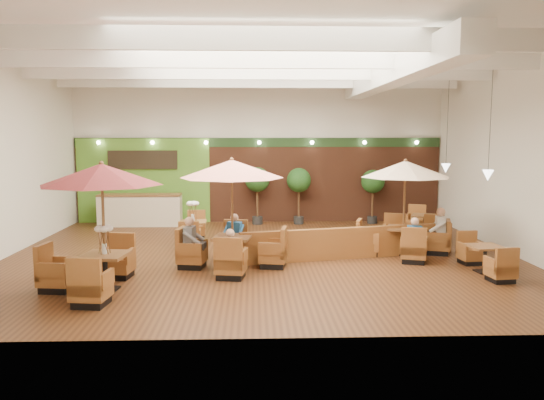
{
  "coord_description": "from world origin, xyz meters",
  "views": [
    {
      "loc": [
        -0.22,
        -14.37,
        3.33
      ],
      "look_at": [
        0.3,
        0.5,
        1.5
      ],
      "focal_mm": 35.0,
      "sensor_mm": 36.0,
      "label": 1
    }
  ],
  "objects_px": {
    "topiary_0": "(257,182)",
    "diner_4": "(438,227)",
    "topiary_2": "(373,184)",
    "diner_1": "(234,231)",
    "table_1": "(232,194)",
    "table_5": "(425,226)",
    "table_0": "(99,199)",
    "table_3": "(193,228)",
    "service_counter": "(140,210)",
    "booth_divider": "(350,243)",
    "table_4": "(485,259)",
    "diner_2": "(192,238)",
    "topiary_1": "(299,182)",
    "diner_3": "(414,235)",
    "table_2": "(405,190)",
    "diner_0": "(231,248)"
  },
  "relations": [
    {
      "from": "table_0",
      "to": "topiary_1",
      "type": "relative_size",
      "value": 1.32
    },
    {
      "from": "service_counter",
      "to": "diner_4",
      "type": "distance_m",
      "value": 10.61
    },
    {
      "from": "table_1",
      "to": "table_5",
      "type": "bearing_deg",
      "value": 41.51
    },
    {
      "from": "topiary_2",
      "to": "diner_1",
      "type": "height_order",
      "value": "topiary_2"
    },
    {
      "from": "topiary_0",
      "to": "topiary_1",
      "type": "xyz_separation_m",
      "value": [
        1.55,
        0.0,
        -0.03
      ]
    },
    {
      "from": "diner_0",
      "to": "diner_1",
      "type": "relative_size",
      "value": 0.95
    },
    {
      "from": "table_3",
      "to": "diner_0",
      "type": "bearing_deg",
      "value": -74.09
    },
    {
      "from": "table_1",
      "to": "table_2",
      "type": "relative_size",
      "value": 1.01
    },
    {
      "from": "diner_1",
      "to": "table_3",
      "type": "bearing_deg",
      "value": -37.49
    },
    {
      "from": "topiary_1",
      "to": "table_2",
      "type": "bearing_deg",
      "value": -64.53
    },
    {
      "from": "service_counter",
      "to": "topiary_0",
      "type": "relative_size",
      "value": 1.4
    },
    {
      "from": "topiary_1",
      "to": "diner_0",
      "type": "height_order",
      "value": "topiary_1"
    },
    {
      "from": "table_0",
      "to": "diner_2",
      "type": "distance_m",
      "value": 2.83
    },
    {
      "from": "service_counter",
      "to": "booth_divider",
      "type": "distance_m",
      "value": 8.72
    },
    {
      "from": "booth_divider",
      "to": "table_1",
      "type": "distance_m",
      "value": 3.59
    },
    {
      "from": "booth_divider",
      "to": "table_3",
      "type": "height_order",
      "value": "table_3"
    },
    {
      "from": "table_0",
      "to": "diner_4",
      "type": "xyz_separation_m",
      "value": [
        8.42,
        3.23,
        -1.2
      ]
    },
    {
      "from": "table_4",
      "to": "topiary_1",
      "type": "height_order",
      "value": "topiary_1"
    },
    {
      "from": "topiary_0",
      "to": "diner_4",
      "type": "relative_size",
      "value": 2.48
    },
    {
      "from": "table_0",
      "to": "topiary_0",
      "type": "height_order",
      "value": "table_0"
    },
    {
      "from": "table_3",
      "to": "topiary_1",
      "type": "height_order",
      "value": "topiary_1"
    },
    {
      "from": "table_5",
      "to": "diner_2",
      "type": "height_order",
      "value": "diner_2"
    },
    {
      "from": "diner_2",
      "to": "table_1",
      "type": "bearing_deg",
      "value": 98.0
    },
    {
      "from": "diner_2",
      "to": "diner_3",
      "type": "xyz_separation_m",
      "value": [
        5.74,
        0.34,
        -0.03
      ]
    },
    {
      "from": "table_2",
      "to": "diner_0",
      "type": "xyz_separation_m",
      "value": [
        -4.72,
        -2.34,
        -1.09
      ]
    },
    {
      "from": "service_counter",
      "to": "table_0",
      "type": "xyz_separation_m",
      "value": [
        0.92,
        -8.26,
        1.4
      ]
    },
    {
      "from": "topiary_2",
      "to": "service_counter",
      "type": "bearing_deg",
      "value": -178.68
    },
    {
      "from": "booth_divider",
      "to": "diner_0",
      "type": "height_order",
      "value": "diner_0"
    },
    {
      "from": "topiary_1",
      "to": "topiary_2",
      "type": "relative_size",
      "value": 1.04
    },
    {
      "from": "table_4",
      "to": "diner_2",
      "type": "xyz_separation_m",
      "value": [
        -7.18,
        0.7,
        0.45
      ]
    },
    {
      "from": "topiary_0",
      "to": "diner_3",
      "type": "relative_size",
      "value": 2.86
    },
    {
      "from": "topiary_0",
      "to": "diner_0",
      "type": "bearing_deg",
      "value": -95.11
    },
    {
      "from": "table_2",
      "to": "diner_4",
      "type": "xyz_separation_m",
      "value": [
        0.98,
        0.0,
        -1.04
      ]
    },
    {
      "from": "booth_divider",
      "to": "diner_3",
      "type": "relative_size",
      "value": 8.18
    },
    {
      "from": "table_5",
      "to": "diner_1",
      "type": "height_order",
      "value": "diner_1"
    },
    {
      "from": "diner_0",
      "to": "topiary_1",
      "type": "bearing_deg",
      "value": 84.91
    },
    {
      "from": "topiary_0",
      "to": "diner_1",
      "type": "height_order",
      "value": "topiary_0"
    },
    {
      "from": "service_counter",
      "to": "table_2",
      "type": "distance_m",
      "value": 9.84
    },
    {
      "from": "table_2",
      "to": "diner_2",
      "type": "relative_size",
      "value": 3.3
    },
    {
      "from": "diner_0",
      "to": "topiary_2",
      "type": "bearing_deg",
      "value": 67.77
    },
    {
      "from": "service_counter",
      "to": "diner_2",
      "type": "height_order",
      "value": "diner_2"
    },
    {
      "from": "table_1",
      "to": "table_4",
      "type": "bearing_deg",
      "value": 2.98
    },
    {
      "from": "table_3",
      "to": "topiary_0",
      "type": "relative_size",
      "value": 1.12
    },
    {
      "from": "table_1",
      "to": "topiary_2",
      "type": "relative_size",
      "value": 1.38
    },
    {
      "from": "topiary_2",
      "to": "diner_3",
      "type": "height_order",
      "value": "topiary_2"
    },
    {
      "from": "diner_4",
      "to": "table_4",
      "type": "bearing_deg",
      "value": -156.09
    },
    {
      "from": "diner_0",
      "to": "table_3",
      "type": "bearing_deg",
      "value": 119.8
    },
    {
      "from": "diner_4",
      "to": "service_counter",
      "type": "bearing_deg",
      "value": 72.9
    },
    {
      "from": "topiary_1",
      "to": "diner_2",
      "type": "relative_size",
      "value": 2.51
    },
    {
      "from": "topiary_2",
      "to": "diner_4",
      "type": "relative_size",
      "value": 2.36
    }
  ]
}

